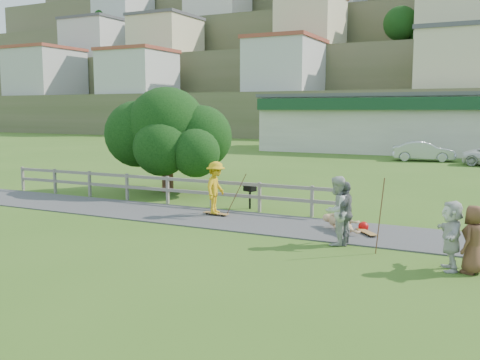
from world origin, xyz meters
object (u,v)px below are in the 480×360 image
(spectator_d, at_px, (451,235))
(spectator_a, at_px, (337,211))
(spectator_c, at_px, (474,240))
(car_silver, at_px, (423,151))
(skater_rider, at_px, (216,190))
(skater_fallen, at_px, (341,222))
(spectator_b, at_px, (345,213))
(bbq, at_px, (250,197))
(tree, at_px, (167,146))

(spectator_d, bearing_deg, spectator_a, -122.20)
(spectator_c, distance_m, spectator_d, 0.48)
(car_silver, bearing_deg, skater_rider, 160.88)
(skater_fallen, height_order, spectator_b, spectator_b)
(skater_rider, height_order, bbq, skater_rider)
(spectator_c, bearing_deg, car_silver, -150.28)
(tree, distance_m, bbq, 5.87)
(tree, relative_size, bbq, 6.53)
(spectator_c, bearing_deg, tree, -98.65)
(car_silver, bearing_deg, spectator_d, 178.22)
(skater_fallen, height_order, car_silver, car_silver)
(skater_fallen, bearing_deg, skater_rider, 124.13)
(spectator_b, relative_size, bbq, 2.00)
(skater_rider, relative_size, spectator_c, 1.17)
(spectator_a, bearing_deg, skater_fallen, -153.65)
(spectator_b, height_order, tree, tree)
(spectator_b, height_order, spectator_c, spectator_b)
(skater_rider, bearing_deg, tree, 42.17)
(spectator_a, relative_size, spectator_c, 1.22)
(skater_rider, distance_m, spectator_c, 9.02)
(spectator_d, bearing_deg, bbq, -135.64)
(spectator_b, relative_size, spectator_c, 1.13)
(spectator_c, distance_m, bbq, 9.42)
(spectator_a, height_order, tree, tree)
(car_silver, distance_m, bbq, 22.94)
(car_silver, height_order, bbq, car_silver)
(tree, bearing_deg, spectator_b, -31.28)
(spectator_c, xyz_separation_m, car_silver, (-4.68, 27.71, -0.07))
(spectator_a, relative_size, spectator_b, 1.08)
(skater_fallen, distance_m, spectator_d, 4.33)
(skater_fallen, distance_m, spectator_c, 4.73)
(skater_rider, height_order, spectator_d, skater_rider)
(spectator_d, bearing_deg, spectator_b, -125.12)
(car_silver, relative_size, bbq, 4.90)
(tree, bearing_deg, spectator_a, -32.22)
(skater_fallen, relative_size, spectator_a, 0.86)
(tree, bearing_deg, spectator_c, -28.77)
(skater_rider, bearing_deg, spectator_a, -119.97)
(spectator_c, height_order, tree, tree)
(spectator_a, xyz_separation_m, tree, (-9.63, 6.07, 1.12))
(spectator_a, xyz_separation_m, spectator_b, (0.22, 0.09, -0.07))
(spectator_a, relative_size, tree, 0.33)
(tree, xyz_separation_m, bbq, (5.18, -2.21, -1.64))
(skater_fallen, relative_size, spectator_c, 1.04)
(skater_rider, distance_m, spectator_d, 8.56)
(skater_fallen, distance_m, bbq, 4.73)
(skater_rider, bearing_deg, spectator_d, -119.04)
(spectator_b, height_order, bbq, spectator_b)
(spectator_c, bearing_deg, spectator_a, -87.99)
(skater_fallen, relative_size, tree, 0.28)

